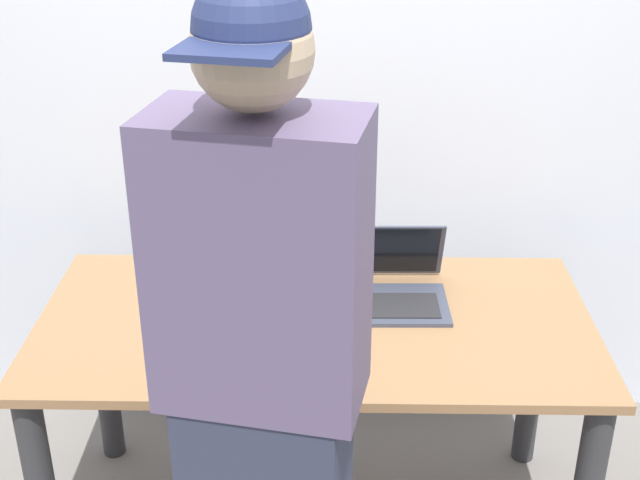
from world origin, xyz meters
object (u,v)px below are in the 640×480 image
(beer_bottle_green, at_px, (235,257))
(person_figure, at_px, (265,409))
(beer_bottle_amber, at_px, (211,260))
(laptop, at_px, (385,284))
(beer_bottle_dark, at_px, (271,265))

(beer_bottle_green, distance_m, person_figure, 0.85)
(beer_bottle_amber, bearing_deg, laptop, 2.72)
(beer_bottle_amber, height_order, person_figure, person_figure)
(beer_bottle_dark, bearing_deg, beer_bottle_amber, -173.46)
(beer_bottle_dark, xyz_separation_m, person_figure, (0.04, -0.78, 0.07))
(laptop, distance_m, person_figure, 0.84)
(laptop, xyz_separation_m, person_figure, (-0.29, -0.78, 0.14))
(beer_bottle_green, distance_m, beer_bottle_amber, 0.10)
(beer_bottle_amber, bearing_deg, beer_bottle_dark, 6.54)
(laptop, xyz_separation_m, beer_bottle_dark, (-0.33, -0.00, 0.06))
(beer_bottle_dark, bearing_deg, person_figure, -86.90)
(beer_bottle_green, bearing_deg, person_figure, -79.51)
(beer_bottle_dark, relative_size, beer_bottle_amber, 0.85)
(person_figure, bearing_deg, beer_bottle_dark, 93.10)
(laptop, height_order, beer_bottle_green, beer_bottle_green)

